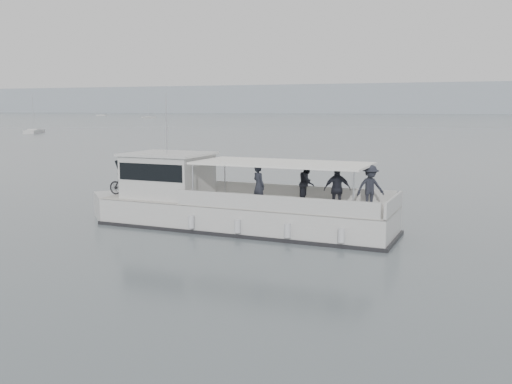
% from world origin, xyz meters
% --- Properties ---
extents(ground, '(1400.00, 1400.00, 0.00)m').
position_xyz_m(ground, '(0.00, 0.00, 0.00)').
color(ground, '#566065').
rests_on(ground, ground).
extents(headland, '(1400.00, 90.00, 28.00)m').
position_xyz_m(headland, '(0.00, 560.00, 14.00)').
color(headland, '#939EA8').
rests_on(headland, ground).
extents(tour_boat, '(14.25, 4.23, 5.94)m').
position_xyz_m(tour_boat, '(2.53, -0.05, 0.97)').
color(tour_boat, silver).
rests_on(tour_boat, ground).
extents(moored_fleet, '(440.18, 345.38, 8.97)m').
position_xyz_m(moored_fleet, '(2.58, 198.72, 0.36)').
color(moored_fleet, silver).
rests_on(moored_fleet, ground).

